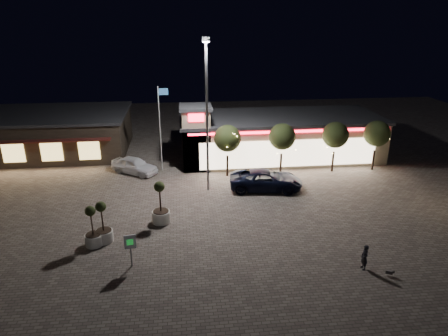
{
  "coord_description": "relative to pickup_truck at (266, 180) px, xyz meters",
  "views": [
    {
      "loc": [
        -0.12,
        -22.92,
        13.8
      ],
      "look_at": [
        3.13,
        6.0,
        2.68
      ],
      "focal_mm": 32.0,
      "sensor_mm": 36.0,
      "label": 1
    }
  ],
  "objects": [
    {
      "name": "white_sedan",
      "position": [
        -11.42,
        4.98,
        -0.08
      ],
      "size": [
        4.8,
        4.04,
        1.55
      ],
      "primitive_type": "imported",
      "rotation": [
        0.0,
        0.0,
        0.98
      ],
      "color": "white",
      "rests_on": "ground"
    },
    {
      "name": "pedestrian",
      "position": [
        3.25,
        -11.89,
        -0.07
      ],
      "size": [
        0.37,
        0.57,
        1.56
      ],
      "primitive_type": "imported",
      "rotation": [
        0.0,
        0.0,
        -1.57
      ],
      "color": "black",
      "rests_on": "ground"
    },
    {
      "name": "string_tree_a",
      "position": [
        -2.88,
        3.42,
        2.71
      ],
      "size": [
        2.42,
        2.42,
        4.79
      ],
      "color": "#332319",
      "rests_on": "ground"
    },
    {
      "name": "string_tree_c",
      "position": [
        7.12,
        3.42,
        2.71
      ],
      "size": [
        2.42,
        2.42,
        4.79
      ],
      "color": "#332319",
      "rests_on": "ground"
    },
    {
      "name": "ground",
      "position": [
        -6.88,
        -7.58,
        -0.85
      ],
      "size": [
        90.0,
        90.0,
        0.0
      ],
      "primitive_type": "plane",
      "color": "#6F645A",
      "rests_on": "ground"
    },
    {
      "name": "pickup_truck",
      "position": [
        0.0,
        0.0,
        0.0
      ],
      "size": [
        6.45,
        3.62,
        1.7
      ],
      "primitive_type": "imported",
      "rotation": [
        0.0,
        0.0,
        1.44
      ],
      "color": "black",
      "rests_on": "ground"
    },
    {
      "name": "dog",
      "position": [
        4.48,
        -12.73,
        -0.58
      ],
      "size": [
        0.5,
        0.32,
        0.27
      ],
      "color": "#59514C",
      "rests_on": "ground"
    },
    {
      "name": "planter_right",
      "position": [
        -8.63,
        -4.89,
        0.12
      ],
      "size": [
        1.28,
        1.28,
        3.14
      ],
      "color": "silver",
      "rests_on": "ground"
    },
    {
      "name": "string_tree_d",
      "position": [
        11.12,
        3.42,
        2.71
      ],
      "size": [
        2.42,
        2.42,
        4.79
      ],
      "color": "#332319",
      "rests_on": "ground"
    },
    {
      "name": "planter_left",
      "position": [
        -12.23,
        -7.09,
        0.03
      ],
      "size": [
        1.16,
        1.16,
        2.85
      ],
      "color": "silver",
      "rests_on": "ground"
    },
    {
      "name": "planter_mid",
      "position": [
        -12.81,
        -7.48,
        0.0
      ],
      "size": [
        1.13,
        1.13,
        2.77
      ],
      "color": "silver",
      "rests_on": "ground"
    },
    {
      "name": "flagpole",
      "position": [
        -8.78,
        5.42,
        3.89
      ],
      "size": [
        0.95,
        0.1,
        8.0
      ],
      "color": "white",
      "rests_on": "ground"
    },
    {
      "name": "retail_building",
      "position": [
        2.63,
        8.23,
        1.36
      ],
      "size": [
        20.4,
        8.4,
        6.1
      ],
      "color": "tan",
      "rests_on": "ground"
    },
    {
      "name": "restaurant_building",
      "position": [
        -20.88,
        12.39,
        1.31
      ],
      "size": [
        16.4,
        11.0,
        4.3
      ],
      "color": "#382D23",
      "rests_on": "ground"
    },
    {
      "name": "floodlight_pole",
      "position": [
        -4.88,
        0.42,
        6.17
      ],
      "size": [
        0.6,
        0.4,
        12.38
      ],
      "color": "gray",
      "rests_on": "ground"
    },
    {
      "name": "valet_sign",
      "position": [
        -10.16,
        -10.09,
        0.6
      ],
      "size": [
        0.68,
        0.17,
        2.07
      ],
      "color": "gray",
      "rests_on": "ground"
    },
    {
      "name": "string_tree_b",
      "position": [
        2.12,
        3.42,
        2.71
      ],
      "size": [
        2.42,
        2.42,
        4.79
      ],
      "color": "#332319",
      "rests_on": "ground"
    }
  ]
}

